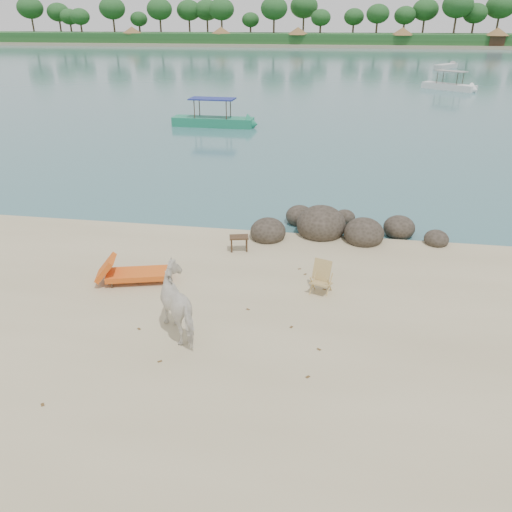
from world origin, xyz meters
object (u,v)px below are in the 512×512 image
(boat_near, at_px, (212,103))
(lounge_chair, at_px, (139,272))
(side_table, at_px, (239,244))
(deck_chair, at_px, (321,280))
(cow, at_px, (182,304))
(boulders, at_px, (333,228))

(boat_near, bearing_deg, lounge_chair, -79.98)
(lounge_chair, bearing_deg, side_table, 31.04)
(deck_chair, bearing_deg, cow, -122.74)
(cow, bearing_deg, boulders, -158.38)
(side_table, xyz_separation_m, deck_chair, (2.62, -2.26, 0.18))
(side_table, relative_size, deck_chair, 0.70)
(cow, xyz_separation_m, boat_near, (-5.16, 24.16, 0.73))
(boulders, distance_m, lounge_chair, 6.69)
(boulders, distance_m, side_table, 3.39)
(lounge_chair, xyz_separation_m, boat_near, (-3.27, 22.01, 1.16))
(boulders, relative_size, lounge_chair, 2.92)
(side_table, height_order, lounge_chair, lounge_chair)
(side_table, bearing_deg, cow, -108.50)
(cow, bearing_deg, deck_chair, 175.90)
(cow, relative_size, deck_chair, 2.17)
(side_table, height_order, boat_near, boat_near)
(boulders, xyz_separation_m, lounge_chair, (-5.16, -4.25, 0.10))
(lounge_chair, bearing_deg, cow, -63.93)
(side_table, distance_m, deck_chair, 3.46)
(deck_chair, bearing_deg, boat_near, 130.63)
(boat_near, bearing_deg, deck_chair, -67.87)
(boulders, xyz_separation_m, cow, (-3.27, -6.40, 0.52))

